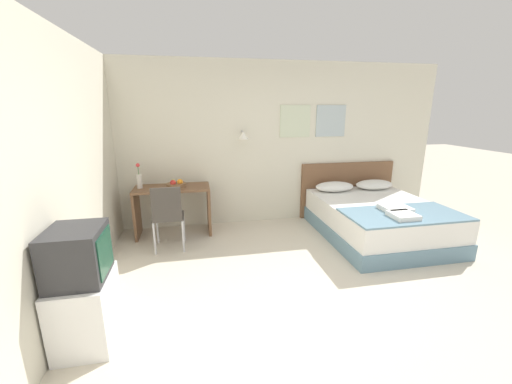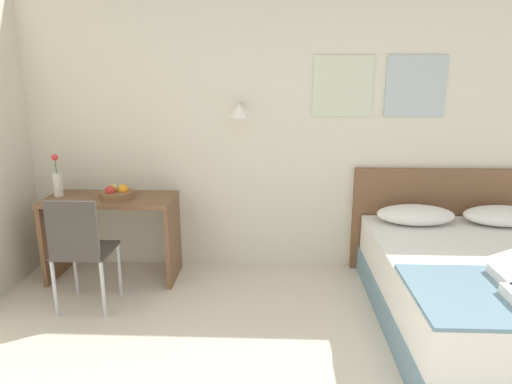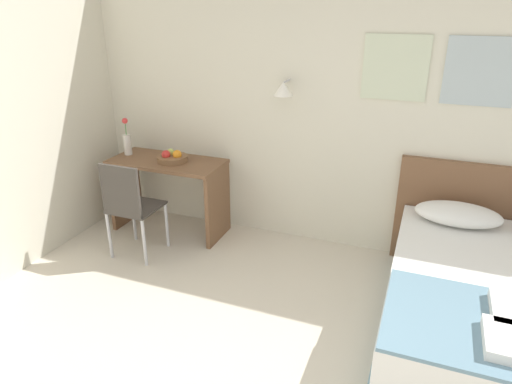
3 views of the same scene
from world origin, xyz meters
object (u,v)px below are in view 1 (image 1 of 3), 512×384
throw_blanket (404,214)px  folded_towel_mid_bed (403,215)px  fruit_bowl (176,184)px  television (77,254)px  desk_chair (168,213)px  flower_vase (139,179)px  tv_stand (86,310)px  bed (377,220)px  pillow_left (334,187)px  desk (173,202)px  headboard (347,189)px  pillow_right (374,185)px  folded_towel_near_foot (395,208)px

throw_blanket → folded_towel_mid_bed: 0.19m
fruit_bowl → television: 2.37m
throw_blanket → desk_chair: (-3.08, 0.70, -0.01)m
flower_vase → tv_stand: 2.38m
bed → pillow_left: 0.91m
desk → flower_vase: 0.59m
headboard → desk: 3.06m
pillow_right → desk: 3.42m
folded_towel_near_foot → pillow_left: bearing=105.6°
desk → television: (-0.59, -2.28, 0.28)m
pillow_right → desk_chair: desk_chair is taller
folded_towel_mid_bed → television: bearing=-166.7°
desk → desk_chair: bearing=-93.3°
pillow_right → folded_towel_near_foot: bearing=-109.0°
pillow_left → throw_blanket: size_ratio=0.42×
headboard → pillow_right: bearing=-36.0°
headboard → television: television is taller
pillow_right → desk_chair: (-3.45, -0.64, -0.08)m
bed → throw_blanket: size_ratio=1.27×
folded_towel_near_foot → bed: bearing=85.0°
tv_stand → desk_chair: bearing=71.4°
television → flower_vase: bearing=86.7°
desk_chair → television: bearing=-108.5°
bed → fruit_bowl: (-2.98, 0.72, 0.53)m
pillow_left → fruit_bowl: bearing=-179.3°
fruit_bowl → desk_chair: bearing=-99.5°
desk_chair → fruit_bowl: bearing=80.5°
bed → pillow_left: size_ratio=3.00×
pillow_left → television: 4.00m
bed → headboard: (0.00, 1.03, 0.22)m
bed → tv_stand: 3.96m
desk_chair → fruit_bowl: 0.66m
headboard → pillow_right: size_ratio=2.61×
folded_towel_mid_bed → flower_vase: bearing=156.6°
desk_chair → tv_stand: (-0.56, -1.67, -0.25)m
headboard → television: size_ratio=3.69×
bed → folded_towel_near_foot: (-0.04, -0.44, 0.33)m
pillow_right → tv_stand: (-4.01, -2.31, -0.33)m
bed → flower_vase: flower_vase is taller
pillow_left → flower_vase: 3.15m
pillow_left → pillow_right: same height
bed → desk: desk is taller
fruit_bowl → tv_stand: fruit_bowl is taller
folded_towel_mid_bed → flower_vase: (-3.39, 1.46, 0.29)m
pillow_left → folded_towel_near_foot: 1.24m
pillow_left → tv_stand: pillow_left is taller
pillow_left → fruit_bowl: (-2.61, -0.03, 0.18)m
pillow_left → pillow_right: bearing=0.0°
fruit_bowl → throw_blanket: bearing=-23.6°
flower_vase → fruit_bowl: bearing=-2.7°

